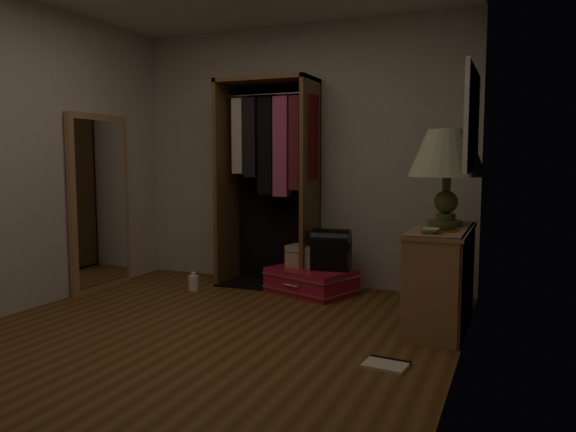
# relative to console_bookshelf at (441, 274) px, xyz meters

# --- Properties ---
(ground) EXTENTS (4.00, 4.00, 0.00)m
(ground) POSITION_rel_console_bookshelf_xyz_m (-1.53, -1.05, -0.39)
(ground) COLOR brown
(ground) RESTS_ON ground
(room_walls) EXTENTS (3.52, 4.02, 2.60)m
(room_walls) POSITION_rel_console_bookshelf_xyz_m (-1.46, -1.00, 1.11)
(room_walls) COLOR beige
(room_walls) RESTS_ON ground
(console_bookshelf) EXTENTS (0.42, 1.12, 0.75)m
(console_bookshelf) POSITION_rel_console_bookshelf_xyz_m (0.00, 0.00, 0.00)
(console_bookshelf) COLOR #9F734C
(console_bookshelf) RESTS_ON ground
(open_wardrobe) EXTENTS (0.99, 0.50, 2.05)m
(open_wardrobe) POSITION_rel_console_bookshelf_xyz_m (-1.74, 0.73, 0.83)
(open_wardrobe) COLOR brown
(open_wardrobe) RESTS_ON ground
(floor_mirror) EXTENTS (0.06, 0.80, 1.70)m
(floor_mirror) POSITION_rel_console_bookshelf_xyz_m (-3.24, -0.05, 0.46)
(floor_mirror) COLOR #A87E51
(floor_mirror) RESTS_ON ground
(pink_suitcase) EXTENTS (0.92, 0.80, 0.24)m
(pink_suitcase) POSITION_rel_console_bookshelf_xyz_m (-1.26, 0.55, -0.27)
(pink_suitcase) COLOR #BF173A
(pink_suitcase) RESTS_ON ground
(train_case) EXTENTS (0.34, 0.26, 0.22)m
(train_case) POSITION_rel_console_bookshelf_xyz_m (-1.36, 0.61, -0.05)
(train_case) COLOR tan
(train_case) RESTS_ON pink_suitcase
(black_bag) EXTENTS (0.38, 0.27, 0.39)m
(black_bag) POSITION_rel_console_bookshelf_xyz_m (-1.08, 0.59, 0.04)
(black_bag) COLOR black
(black_bag) RESTS_ON pink_suitcase
(table_lamp) EXTENTS (0.69, 0.69, 0.75)m
(table_lamp) POSITION_rel_console_bookshelf_xyz_m (0.01, 0.14, 0.91)
(table_lamp) COLOR #425328
(table_lamp) RESTS_ON console_bookshelf
(brass_tray) EXTENTS (0.34, 0.34, 0.02)m
(brass_tray) POSITION_rel_console_bookshelf_xyz_m (0.01, -0.19, 0.37)
(brass_tray) COLOR #A27A3E
(brass_tray) RESTS_ON console_bookshelf
(ceramic_bowl) EXTENTS (0.15, 0.15, 0.04)m
(ceramic_bowl) POSITION_rel_console_bookshelf_xyz_m (-0.04, -0.38, 0.38)
(ceramic_bowl) COLOR #9FBFA4
(ceramic_bowl) RESTS_ON console_bookshelf
(white_jug) EXTENTS (0.12, 0.12, 0.18)m
(white_jug) POSITION_rel_console_bookshelf_xyz_m (-2.36, 0.22, -0.31)
(white_jug) COLOR white
(white_jug) RESTS_ON ground
(floor_book) EXTENTS (0.28, 0.24, 0.02)m
(floor_book) POSITION_rel_console_bookshelf_xyz_m (-0.18, -1.04, -0.38)
(floor_book) COLOR #EBE3C6
(floor_book) RESTS_ON ground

